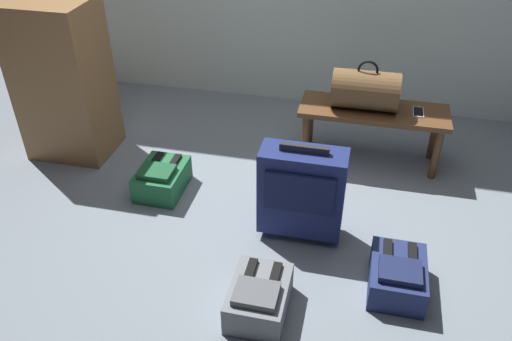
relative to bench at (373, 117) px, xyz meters
The scene contains 9 objects.
ground_plane 0.99m from the bench, 127.49° to the right, with size 6.60×6.60×0.00m, color slate.
bench is the anchor object (origin of this frame).
duffel_bag_brown 0.21m from the bench, behind, with size 0.44×0.26×0.34m.
cell_phone 0.30m from the bench, ahead, with size 0.07×0.14×0.01m.
suitcase_upright_navy 0.97m from the bench, 111.20° to the right, with size 0.48×0.23×0.61m.
backpack_navy 1.26m from the bench, 80.36° to the right, with size 0.28×0.38×0.21m.
backpack_green 1.48m from the bench, 152.40° to the right, with size 0.28×0.38×0.21m.
backpack_grey 1.61m from the bench, 106.71° to the right, with size 0.28×0.38×0.21m.
side_cabinet 2.14m from the bench, behind, with size 0.56×0.44×1.10m.
Camera 1 is at (0.48, -2.48, 2.05)m, focal length 36.21 mm.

